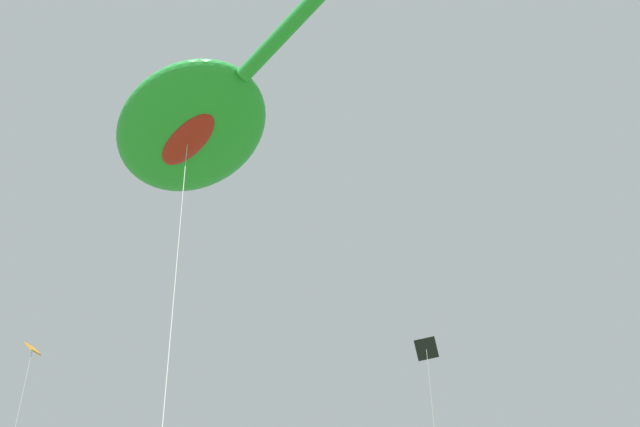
% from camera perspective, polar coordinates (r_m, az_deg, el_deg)
% --- Properties ---
extents(big_show_kite, '(4.30, 9.96, 19.75)m').
position_cam_1_polar(big_show_kite, '(21.18, -9.16, 6.38)').
color(big_show_kite, green).
rests_on(big_show_kite, ground).
extents(small_kite_tiny_distant, '(4.10, 3.09, 17.98)m').
position_cam_1_polar(small_kite_tiny_distant, '(24.48, 8.18, -13.82)').
color(small_kite_tiny_distant, black).
rests_on(small_kite_tiny_distant, ground).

